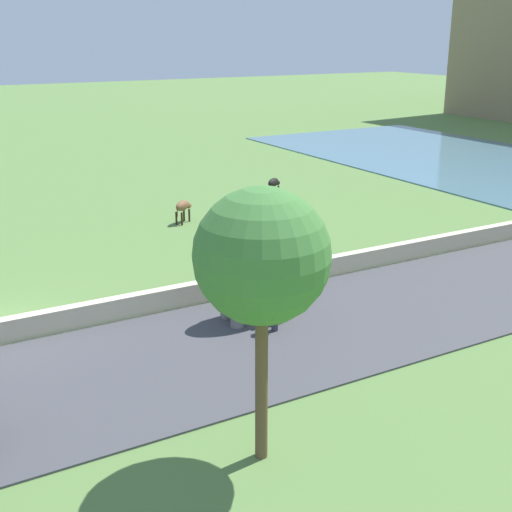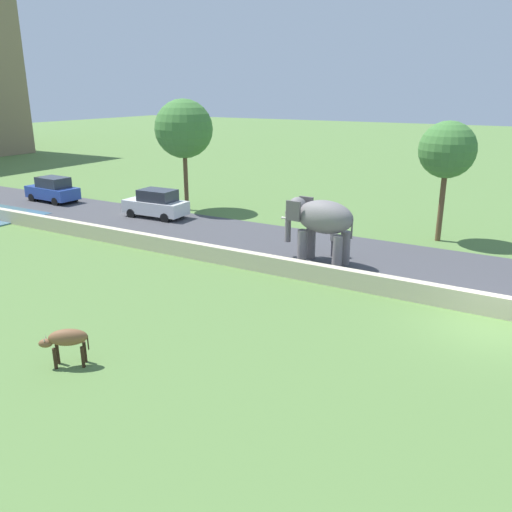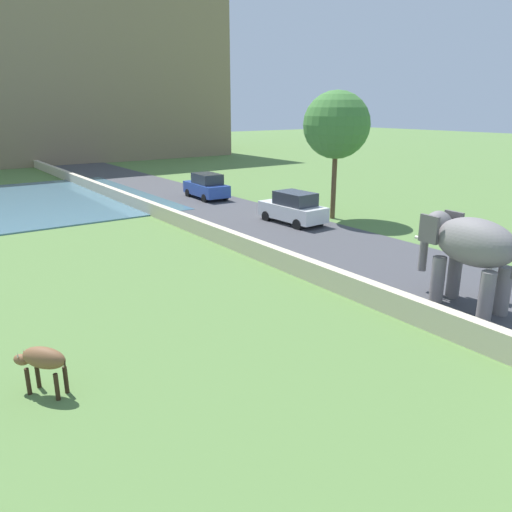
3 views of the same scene
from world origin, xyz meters
TOP-DOWN VIEW (x-y plane):
  - road_surface at (5.00, 20.00)m, footprint 7.00×120.00m
  - barrier_wall at (1.20, 18.00)m, footprint 0.40×110.00m
  - elephant at (3.44, 7.74)m, footprint 1.57×3.51m
  - person_beside_elephant at (4.63, 7.51)m, footprint 0.36×0.22m
  - car_white at (6.58, 20.06)m, footprint 1.93×4.07m
  - car_blue at (6.57, 29.53)m, footprint 1.95×4.08m
  - cow_brown at (-8.78, 10.26)m, footprint 1.11×1.31m
  - tree_mid at (9.39, 19.86)m, footprint 3.71×3.71m

SIDE VIEW (x-z plane):
  - road_surface at x=5.00m, z-range 0.00..0.06m
  - barrier_wall at x=1.20m, z-range 0.00..0.78m
  - cow_brown at x=-8.78m, z-range 0.26..1.41m
  - person_beside_elephant at x=4.63m, z-range 0.06..1.69m
  - car_white at x=6.58m, z-range 0.00..1.80m
  - car_blue at x=6.57m, z-range 0.00..1.80m
  - elephant at x=3.44m, z-range 0.54..3.53m
  - tree_mid at x=9.39m, z-range 1.69..8.82m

